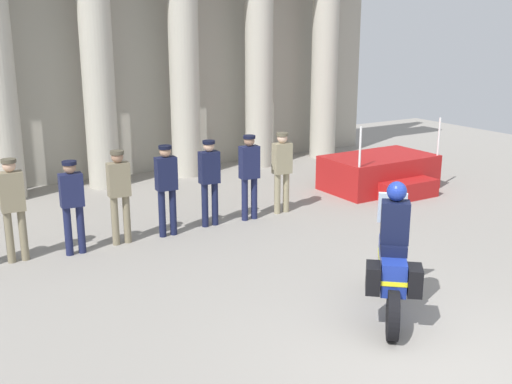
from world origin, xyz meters
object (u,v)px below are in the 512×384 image
object	(u,v)px
officer_in_row_4	(166,183)
officer_in_row_5	(209,176)
reviewing_stand	(381,174)
officer_in_row_7	(282,166)
officer_in_row_1	(13,202)
officer_in_row_2	(72,200)
officer_in_row_6	(249,171)
motorcycle_with_rider	(392,261)
officer_in_row_3	(119,190)

from	to	relation	value
officer_in_row_4	officer_in_row_5	bearing A→B (deg)	-168.65
reviewing_stand	officer_in_row_7	xyz separation A→B (m)	(-3.06, -0.33, 0.61)
officer_in_row_1	officer_in_row_2	bearing A→B (deg)	174.38
officer_in_row_6	motorcycle_with_rider	xyz separation A→B (m)	(-0.60, -4.71, -0.22)
reviewing_stand	officer_in_row_5	world-z (taller)	reviewing_stand
officer_in_row_2	officer_in_row_4	bearing A→B (deg)	-174.00
officer_in_row_2	motorcycle_with_rider	size ratio (longest dim) A/B	0.86
officer_in_row_2	officer_in_row_5	world-z (taller)	officer_in_row_5
officer_in_row_2	officer_in_row_7	xyz separation A→B (m)	(4.39, 0.16, 0.03)
officer_in_row_4	officer_in_row_6	world-z (taller)	officer_in_row_6
reviewing_stand	officer_in_row_1	size ratio (longest dim) A/B	1.48
reviewing_stand	officer_in_row_2	bearing A→B (deg)	-176.22
officer_in_row_6	officer_in_row_7	world-z (taller)	officer_in_row_6
officer_in_row_4	officer_in_row_5	size ratio (longest dim) A/B	1.01
officer_in_row_1	officer_in_row_4	size ratio (longest dim) A/B	1.02
officer_in_row_7	motorcycle_with_rider	bearing A→B (deg)	77.84
officer_in_row_2	officer_in_row_7	world-z (taller)	officer_in_row_7
motorcycle_with_rider	officer_in_row_2	bearing A→B (deg)	73.48
officer_in_row_5	officer_in_row_6	size ratio (longest dim) A/B	0.98
officer_in_row_6	reviewing_stand	bearing A→B (deg)	-169.99
officer_in_row_1	officer_in_row_2	xyz separation A→B (m)	(0.92, -0.16, -0.06)
officer_in_row_2	officer_in_row_4	distance (m)	1.75
reviewing_stand	motorcycle_with_rider	bearing A→B (deg)	-131.35
officer_in_row_1	officer_in_row_5	world-z (taller)	officer_in_row_1
reviewing_stand	motorcycle_with_rider	xyz separation A→B (m)	(-4.48, -5.09, 0.41)
reviewing_stand	officer_in_row_5	size ratio (longest dim) A/B	1.52
reviewing_stand	officer_in_row_3	bearing A→B (deg)	-176.46
officer_in_row_3	motorcycle_with_rider	distance (m)	5.14
officer_in_row_1	officer_in_row_2	size ratio (longest dim) A/B	1.07
reviewing_stand	officer_in_row_2	xyz separation A→B (m)	(-7.45, -0.49, 0.58)
officer_in_row_3	officer_in_row_4	world-z (taller)	officer_in_row_4
officer_in_row_3	officer_in_row_2	bearing A→B (deg)	10.00
officer_in_row_4	officer_in_row_5	distance (m)	0.95
officer_in_row_3	officer_in_row_4	distance (m)	0.89
officer_in_row_5	motorcycle_with_rider	bearing A→B (deg)	97.65
officer_in_row_2	officer_in_row_4	size ratio (longest dim) A/B	0.96
officer_in_row_1	officer_in_row_3	world-z (taller)	officer_in_row_1
officer_in_row_1	officer_in_row_5	size ratio (longest dim) A/B	1.03
officer_in_row_6	officer_in_row_4	bearing A→B (deg)	6.36
officer_in_row_4	motorcycle_with_rider	xyz separation A→B (m)	(1.22, -4.65, -0.22)
officer_in_row_6	motorcycle_with_rider	world-z (taller)	motorcycle_with_rider
officer_in_row_1	officer_in_row_4	bearing A→B (deg)	-178.04
officer_in_row_1	officer_in_row_3	size ratio (longest dim) A/B	1.02
reviewing_stand	officer_in_row_1	world-z (taller)	officer_in_row_1
officer_in_row_3	officer_in_row_6	distance (m)	2.71
officer_in_row_5	motorcycle_with_rider	size ratio (longest dim) A/B	0.89
officer_in_row_2	officer_in_row_4	xyz separation A→B (m)	(1.75, 0.05, 0.05)
officer_in_row_5	officer_in_row_2	bearing A→B (deg)	7.89
reviewing_stand	officer_in_row_5	distance (m)	4.80
officer_in_row_1	reviewing_stand	bearing A→B (deg)	-173.34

